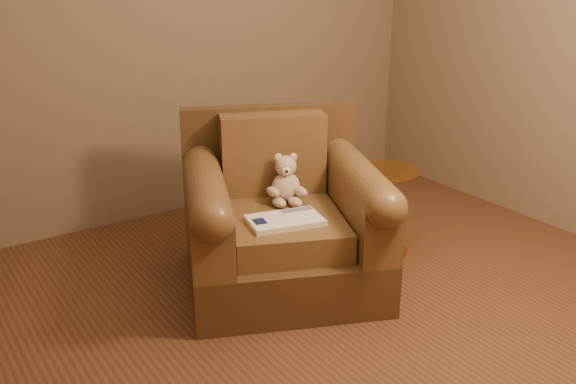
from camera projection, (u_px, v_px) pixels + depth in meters
floor at (353, 328)px, 3.25m from camera, size 4.00×4.00×0.00m
armchair at (281, 222)px, 3.62m from camera, size 1.36×1.33×0.94m
teddy_bear at (286, 184)px, 3.64m from camera, size 0.21×0.24×0.29m
guidebook at (285, 220)px, 3.38m from camera, size 0.43×0.32×0.03m
side_table at (384, 208)px, 3.99m from camera, size 0.40×0.40×0.56m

